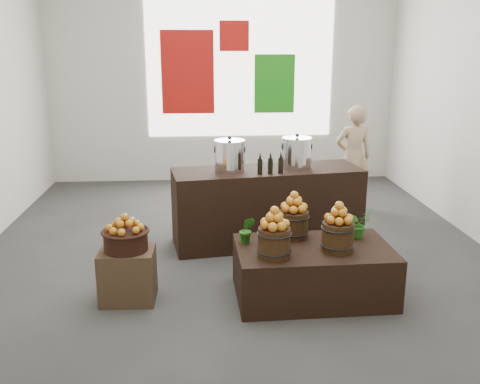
{
  "coord_description": "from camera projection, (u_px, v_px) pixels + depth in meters",
  "views": [
    {
      "loc": [
        -0.38,
        -5.92,
        2.36
      ],
      "look_at": [
        0.02,
        -0.4,
        0.83
      ],
      "focal_mm": 40.0,
      "sensor_mm": 36.0,
      "label": 1
    }
  ],
  "objects": [
    {
      "name": "apple_bucket_front_right",
      "position": [
        338.0,
        237.0,
        4.94
      ],
      "size": [
        0.29,
        0.29,
        0.27
      ],
      "primitive_type": "cylinder",
      "color": "#331E0E",
      "rests_on": "display_table"
    },
    {
      "name": "apple_bucket_rear",
      "position": [
        293.0,
        224.0,
        5.27
      ],
      "size": [
        0.29,
        0.29,
        0.27
      ],
      "primitive_type": "cylinder",
      "color": "#331E0E",
      "rests_on": "display_table"
    },
    {
      "name": "stock_pot_center",
      "position": [
        297.0,
        154.0,
        6.4
      ],
      "size": [
        0.35,
        0.35,
        0.35
      ],
      "primitive_type": "cylinder",
      "color": "silver",
      "rests_on": "counter"
    },
    {
      "name": "apples_in_basket",
      "position": [
        125.0,
        223.0,
        4.91
      ],
      "size": [
        0.32,
        0.32,
        0.17
      ],
      "primitive_type": null,
      "color": "#970410",
      "rests_on": "wicker_basket"
    },
    {
      "name": "display_table",
      "position": [
        313.0,
        271.0,
        5.13
      ],
      "size": [
        1.49,
        0.95,
        0.51
      ],
      "primitive_type": "cube",
      "rotation": [
        0.0,
        0.0,
        0.03
      ],
      "color": "black",
      "rests_on": "ground"
    },
    {
      "name": "deco_green_right",
      "position": [
        274.0,
        84.0,
        9.29
      ],
      "size": [
        0.7,
        0.04,
        1.0
      ],
      "primitive_type": "cube",
      "color": "#1A7C13",
      "rests_on": "back_wall"
    },
    {
      "name": "back_opening",
      "position": [
        240.0,
        66.0,
        9.18
      ],
      "size": [
        3.2,
        0.02,
        2.4
      ],
      "primitive_type": "cube",
      "color": "white",
      "rests_on": "back_wall"
    },
    {
      "name": "apple_bucket_front_left",
      "position": [
        274.0,
        243.0,
        4.79
      ],
      "size": [
        0.29,
        0.29,
        0.27
      ],
      "primitive_type": "cylinder",
      "color": "#331E0E",
      "rests_on": "display_table"
    },
    {
      "name": "counter",
      "position": [
        267.0,
        206.0,
        6.5
      ],
      "size": [
        2.34,
        1.04,
        0.92
      ],
      "primitive_type": "cube",
      "rotation": [
        0.0,
        0.0,
        0.15
      ],
      "color": "black",
      "rests_on": "ground"
    },
    {
      "name": "apples_in_bucket_front_left",
      "position": [
        275.0,
        218.0,
        4.73
      ],
      "size": [
        0.22,
        0.22,
        0.2
      ],
      "primitive_type": null,
      "color": "#970410",
      "rests_on": "apple_bucket_front_left"
    },
    {
      "name": "ground",
      "position": [
        236.0,
        250.0,
        6.34
      ],
      "size": [
        7.0,
        7.0,
        0.0
      ],
      "primitive_type": "plane",
      "color": "#353533",
      "rests_on": "ground"
    },
    {
      "name": "wicker_basket",
      "position": [
        126.0,
        241.0,
        4.96
      ],
      "size": [
        0.41,
        0.41,
        0.18
      ],
      "primitive_type": "cylinder",
      "color": "black",
      "rests_on": "crate"
    },
    {
      "name": "shopper",
      "position": [
        353.0,
        157.0,
        7.84
      ],
      "size": [
        0.58,
        0.41,
        1.52
      ],
      "primitive_type": "imported",
      "rotation": [
        0.0,
        0.0,
        3.22
      ],
      "color": "tan",
      "rests_on": "ground"
    },
    {
      "name": "herb_garnish_left",
      "position": [
        247.0,
        230.0,
        5.12
      ],
      "size": [
        0.17,
        0.14,
        0.27
      ],
      "primitive_type": "imported",
      "rotation": [
        0.0,
        0.0,
        -0.17
      ],
      "color": "#1D5A13",
      "rests_on": "display_table"
    },
    {
      "name": "apples_in_bucket_front_right",
      "position": [
        339.0,
        213.0,
        4.88
      ],
      "size": [
        0.22,
        0.22,
        0.2
      ],
      "primitive_type": null,
      "color": "#970410",
      "rests_on": "apple_bucket_front_right"
    },
    {
      "name": "herb_garnish_right",
      "position": [
        358.0,
        224.0,
        5.28
      ],
      "size": [
        0.31,
        0.3,
        0.28
      ],
      "primitive_type": "imported",
      "rotation": [
        0.0,
        0.0,
        0.41
      ],
      "color": "#1D5A13",
      "rests_on": "display_table"
    },
    {
      "name": "crate",
      "position": [
        128.0,
        275.0,
        5.05
      ],
      "size": [
        0.52,
        0.43,
        0.51
      ],
      "primitive_type": "cube",
      "rotation": [
        0.0,
        0.0,
        -0.02
      ],
      "color": "#463021",
      "rests_on": "ground"
    },
    {
      "name": "deco_red_left",
      "position": [
        188.0,
        72.0,
        9.13
      ],
      "size": [
        0.9,
        0.04,
        1.4
      ],
      "primitive_type": "cube",
      "color": "#9F110C",
      "rests_on": "back_wall"
    },
    {
      "name": "stock_pot_left",
      "position": [
        230.0,
        157.0,
        6.23
      ],
      "size": [
        0.35,
        0.35,
        0.35
      ],
      "primitive_type": "cylinder",
      "color": "silver",
      "rests_on": "counter"
    },
    {
      "name": "back_wall",
      "position": [
        223.0,
        66.0,
        9.17
      ],
      "size": [
        6.0,
        0.04,
        4.0
      ],
      "primitive_type": "cube",
      "color": "beige",
      "rests_on": "ground"
    },
    {
      "name": "deco_red_upper",
      "position": [
        234.0,
        36.0,
        9.03
      ],
      "size": [
        0.5,
        0.04,
        0.5
      ],
      "primitive_type": "cube",
      "color": "#9F110C",
      "rests_on": "back_wall"
    },
    {
      "name": "oil_cruets",
      "position": [
        273.0,
        163.0,
        6.13
      ],
      "size": [
        0.25,
        0.1,
        0.26
      ],
      "primitive_type": null,
      "rotation": [
        0.0,
        0.0,
        0.15
      ],
      "color": "black",
      "rests_on": "counter"
    },
    {
      "name": "apples_in_bucket_rear",
      "position": [
        294.0,
        202.0,
        5.21
      ],
      "size": [
        0.22,
        0.22,
        0.2
      ],
      "primitive_type": null,
      "color": "#970410",
      "rests_on": "apple_bucket_rear"
    }
  ]
}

